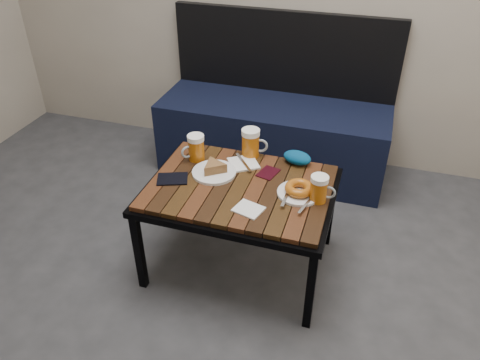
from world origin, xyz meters
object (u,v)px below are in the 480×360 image
(passport_navy, at_px, (172,179))
(bench, at_px, (274,129))
(cafe_table, at_px, (240,193))
(beer_mug_left, at_px, (196,148))
(beer_mug_right, at_px, (319,189))
(plate_pie, at_px, (214,169))
(passport_burgundy, at_px, (268,173))
(knit_pouch, at_px, (297,158))
(beer_mug_centre, at_px, (251,143))
(plate_bagel, at_px, (299,190))

(passport_navy, bearing_deg, bench, 145.50)
(cafe_table, bearing_deg, beer_mug_left, 151.23)
(beer_mug_left, xyz_separation_m, passport_navy, (-0.04, -0.20, -0.06))
(beer_mug_right, distance_m, plate_pie, 0.50)
(cafe_table, relative_size, passport_navy, 6.15)
(passport_burgundy, distance_m, knit_pouch, 0.17)
(passport_burgundy, bearing_deg, beer_mug_centre, 147.91)
(plate_pie, height_order, knit_pouch, knit_pouch)
(bench, xyz_separation_m, passport_navy, (-0.24, -0.98, 0.20))
(beer_mug_left, distance_m, plate_bagel, 0.55)
(bench, height_order, plate_pie, bench)
(passport_navy, height_order, knit_pouch, knit_pouch)
(beer_mug_left, xyz_separation_m, beer_mug_centre, (0.24, 0.11, 0.01))
(bench, height_order, beer_mug_centre, bench)
(cafe_table, bearing_deg, plate_bagel, 1.99)
(bench, bearing_deg, plate_bagel, -70.20)
(beer_mug_right, bearing_deg, cafe_table, 176.87)
(bench, distance_m, knit_pouch, 0.76)
(plate_bagel, relative_size, passport_navy, 1.80)
(plate_bagel, height_order, passport_burgundy, plate_bagel)
(cafe_table, height_order, passport_navy, passport_navy)
(cafe_table, relative_size, plate_pie, 4.11)
(beer_mug_centre, xyz_separation_m, beer_mug_right, (0.38, -0.27, -0.01))
(beer_mug_left, bearing_deg, beer_mug_right, 120.81)
(beer_mug_centre, bearing_deg, knit_pouch, -11.50)
(beer_mug_right, height_order, passport_navy, beer_mug_right)
(bench, xyz_separation_m, beer_mug_centre, (0.04, -0.67, 0.27))
(beer_mug_right, relative_size, knit_pouch, 0.88)
(bench, bearing_deg, cafe_table, -85.84)
(beer_mug_left, bearing_deg, bench, -149.33)
(knit_pouch, bearing_deg, beer_mug_centre, 179.86)
(beer_mug_right, bearing_deg, knit_pouch, 116.98)
(passport_navy, bearing_deg, beer_mug_left, 147.93)
(cafe_table, height_order, passport_burgundy, passport_burgundy)
(beer_mug_left, height_order, plate_bagel, beer_mug_left)
(plate_pie, distance_m, plate_bagel, 0.41)
(beer_mug_centre, relative_size, knit_pouch, 1.03)
(plate_pie, xyz_separation_m, knit_pouch, (0.35, 0.21, 0.01))
(beer_mug_centre, bearing_deg, bench, 82.30)
(beer_mug_centre, distance_m, passport_burgundy, 0.19)
(beer_mug_left, xyz_separation_m, passport_burgundy, (0.36, -0.02, -0.06))
(passport_navy, relative_size, knit_pouch, 0.99)
(passport_burgundy, bearing_deg, plate_pie, -147.33)
(bench, height_order, knit_pouch, bench)
(passport_navy, bearing_deg, cafe_table, 78.09)
(cafe_table, xyz_separation_m, passport_navy, (-0.31, -0.05, 0.05))
(bench, bearing_deg, passport_navy, -103.74)
(beer_mug_right, relative_size, passport_burgundy, 1.14)
(beer_mug_centre, xyz_separation_m, plate_bagel, (0.29, -0.25, -0.05))
(knit_pouch, bearing_deg, passport_burgundy, -130.39)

